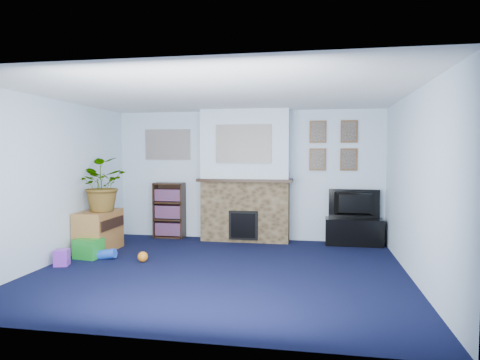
% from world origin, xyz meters
% --- Properties ---
extents(floor, '(5.00, 4.50, 0.01)m').
position_xyz_m(floor, '(0.00, 0.00, 0.00)').
color(floor, black).
rests_on(floor, ground).
extents(ceiling, '(5.00, 4.50, 0.01)m').
position_xyz_m(ceiling, '(0.00, 0.00, 2.40)').
color(ceiling, white).
rests_on(ceiling, wall_back).
extents(wall_back, '(5.00, 0.04, 2.40)m').
position_xyz_m(wall_back, '(0.00, 2.25, 1.20)').
color(wall_back, silver).
rests_on(wall_back, ground).
extents(wall_front, '(5.00, 0.04, 2.40)m').
position_xyz_m(wall_front, '(0.00, -2.25, 1.20)').
color(wall_front, silver).
rests_on(wall_front, ground).
extents(wall_left, '(0.04, 4.50, 2.40)m').
position_xyz_m(wall_left, '(-2.50, 0.00, 1.20)').
color(wall_left, silver).
rests_on(wall_left, ground).
extents(wall_right, '(0.04, 4.50, 2.40)m').
position_xyz_m(wall_right, '(2.50, 0.00, 1.20)').
color(wall_right, silver).
rests_on(wall_right, ground).
extents(chimney_breast, '(1.72, 0.50, 2.40)m').
position_xyz_m(chimney_breast, '(0.00, 2.05, 1.18)').
color(chimney_breast, brown).
rests_on(chimney_breast, ground).
extents(collage_main, '(1.00, 0.03, 0.68)m').
position_xyz_m(collage_main, '(0.00, 1.84, 1.78)').
color(collage_main, gray).
rests_on(collage_main, chimney_breast).
extents(collage_left, '(0.90, 0.03, 0.58)m').
position_xyz_m(collage_left, '(-1.55, 2.23, 1.78)').
color(collage_left, gray).
rests_on(collage_left, wall_back).
extents(portrait_tl, '(0.30, 0.03, 0.40)m').
position_xyz_m(portrait_tl, '(1.30, 2.23, 2.00)').
color(portrait_tl, brown).
rests_on(portrait_tl, wall_back).
extents(portrait_tr, '(0.30, 0.03, 0.40)m').
position_xyz_m(portrait_tr, '(1.85, 2.23, 2.00)').
color(portrait_tr, brown).
rests_on(portrait_tr, wall_back).
extents(portrait_bl, '(0.30, 0.03, 0.40)m').
position_xyz_m(portrait_bl, '(1.30, 2.23, 1.50)').
color(portrait_bl, brown).
rests_on(portrait_bl, wall_back).
extents(portrait_br, '(0.30, 0.03, 0.40)m').
position_xyz_m(portrait_br, '(1.85, 2.23, 1.50)').
color(portrait_br, brown).
rests_on(portrait_br, wall_back).
extents(tv_stand, '(0.98, 0.41, 0.47)m').
position_xyz_m(tv_stand, '(1.94, 2.03, 0.23)').
color(tv_stand, black).
rests_on(tv_stand, ground).
extents(television, '(0.89, 0.16, 0.51)m').
position_xyz_m(television, '(1.94, 2.05, 0.72)').
color(television, black).
rests_on(television, tv_stand).
extents(bookshelf, '(0.58, 0.28, 1.05)m').
position_xyz_m(bookshelf, '(-1.48, 2.11, 0.50)').
color(bookshelf, black).
rests_on(bookshelf, ground).
extents(sideboard, '(0.48, 0.86, 0.67)m').
position_xyz_m(sideboard, '(-2.24, 0.79, 0.35)').
color(sideboard, '#996431').
rests_on(sideboard, ground).
extents(potted_plant, '(0.94, 0.87, 0.87)m').
position_xyz_m(potted_plant, '(-2.19, 0.74, 1.10)').
color(potted_plant, '#26661E').
rests_on(potted_plant, sideboard).
extents(mantel_clock, '(0.11, 0.07, 0.15)m').
position_xyz_m(mantel_clock, '(-0.05, 2.00, 1.22)').
color(mantel_clock, gold).
rests_on(mantel_clock, chimney_breast).
extents(mantel_candle, '(0.05, 0.05, 0.14)m').
position_xyz_m(mantel_candle, '(0.31, 2.00, 1.23)').
color(mantel_candle, '#B2BFC6').
rests_on(mantel_candle, chimney_breast).
extents(mantel_teddy, '(0.13, 0.13, 0.13)m').
position_xyz_m(mantel_teddy, '(-0.59, 2.00, 1.22)').
color(mantel_teddy, slate).
rests_on(mantel_teddy, chimney_breast).
extents(mantel_can, '(0.06, 0.06, 0.12)m').
position_xyz_m(mantel_can, '(0.78, 2.00, 1.21)').
color(mantel_can, purple).
rests_on(mantel_can, chimney_breast).
extents(green_crate, '(0.42, 0.35, 0.30)m').
position_xyz_m(green_crate, '(-2.16, 0.32, 0.14)').
color(green_crate, '#198C26').
rests_on(green_crate, ground).
extents(toy_ball, '(0.15, 0.15, 0.15)m').
position_xyz_m(toy_ball, '(-1.24, 0.24, 0.09)').
color(toy_ball, orange).
rests_on(toy_ball, ground).
extents(toy_block, '(0.24, 0.24, 0.23)m').
position_xyz_m(toy_block, '(-2.30, -0.16, 0.11)').
color(toy_block, purple).
rests_on(toy_block, ground).
extents(toy_tube, '(0.34, 0.15, 0.19)m').
position_xyz_m(toy_tube, '(-1.87, 0.32, 0.07)').
color(toy_tube, blue).
rests_on(toy_tube, ground).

